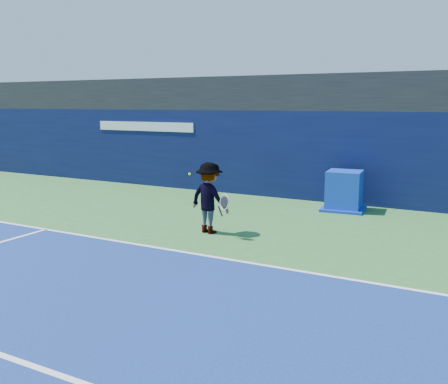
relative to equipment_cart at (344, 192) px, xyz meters
The scene contains 8 objects.
ground 9.20m from the equipment_cart, 97.59° to the right, with size 80.00×80.00×0.00m, color #316C31.
baseline 6.25m from the equipment_cart, 101.24° to the right, with size 24.00×0.10×0.01m, color white.
service_line 11.18m from the equipment_cart, 96.23° to the right, with size 24.00×0.10×0.01m, color white.
stadium_band 4.06m from the equipment_cart, 116.86° to the left, with size 36.00×3.00×1.20m, color black.
back_wall_assembly 2.08m from the equipment_cart, 131.11° to the left, with size 36.00×1.03×3.00m.
equipment_cart is the anchor object (origin of this frame).
tennis_player 4.92m from the equipment_cart, 118.00° to the right, with size 1.39×0.90×1.80m.
tennis_ball 4.80m from the equipment_cart, 143.69° to the right, with size 0.07×0.07×0.07m.
Camera 1 is at (5.05, -5.96, 3.27)m, focal length 40.00 mm.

